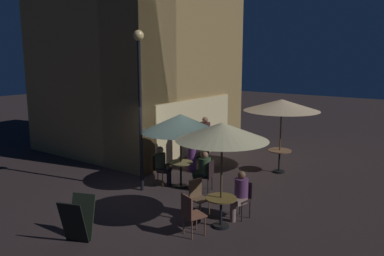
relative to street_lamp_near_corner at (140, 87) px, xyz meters
The scene contains 20 objects.
ground_plane 3.12m from the street_lamp_near_corner, 80.04° to the right, with size 60.00×60.00×0.00m, color #2E2424.
cafe_building 4.67m from the street_lamp_near_corner, 44.02° to the left, with size 6.58×6.62×9.89m.
street_lamp_near_corner is the anchor object (origin of this frame).
menu_sandwich_board 4.21m from the street_lamp_near_corner, 160.78° to the right, with size 0.81×0.75×0.95m.
cafe_table_0 2.76m from the street_lamp_near_corner, 40.53° to the right, with size 0.73×0.73×0.79m.
cafe_table_1 5.39m from the street_lamp_near_corner, 32.03° to the right, with size 0.79×0.79×0.78m.
cafe_table_2 4.17m from the street_lamp_near_corner, 103.16° to the right, with size 0.72×0.72×0.72m.
patio_umbrella_0 1.60m from the street_lamp_near_corner, 40.53° to the right, with size 2.33×2.33×2.24m.
patio_umbrella_1 4.85m from the street_lamp_near_corner, 32.03° to the right, with size 2.51×2.51×2.51m.
patio_umbrella_2 3.39m from the street_lamp_near_corner, 103.16° to the right, with size 2.11×2.11×2.48m.
cafe_chair_0 2.59m from the street_lamp_near_corner, ahead, with size 0.49×0.49×0.92m.
cafe_chair_1 3.18m from the street_lamp_near_corner, 56.00° to the right, with size 0.51×0.51×0.92m.
cafe_chair_2 4.19m from the street_lamp_near_corner, 89.19° to the right, with size 0.46×0.46×0.90m.
cafe_chair_3 3.53m from the street_lamp_near_corner, 103.30° to the right, with size 0.47×0.47×0.94m.
cafe_chair_4 4.13m from the street_lamp_near_corner, 117.74° to the right, with size 0.55×0.55×0.95m.
patron_seated_0 2.49m from the street_lamp_near_corner, 10.98° to the right, with size 0.43×0.53×1.21m.
patron_seated_1 2.99m from the street_lamp_near_corner, 54.29° to the right, with size 0.44×0.55×1.19m.
patron_seated_2 4.10m from the street_lamp_near_corner, 91.55° to the right, with size 0.53×0.39×1.20m.
patron_standing_3 3.29m from the street_lamp_near_corner, ahead, with size 0.35×0.35×1.74m.
patron_standing_4 3.97m from the street_lamp_near_corner, ahead, with size 0.37×0.37×1.78m.
Camera 1 is at (-8.11, -7.11, 3.96)m, focal length 36.41 mm.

